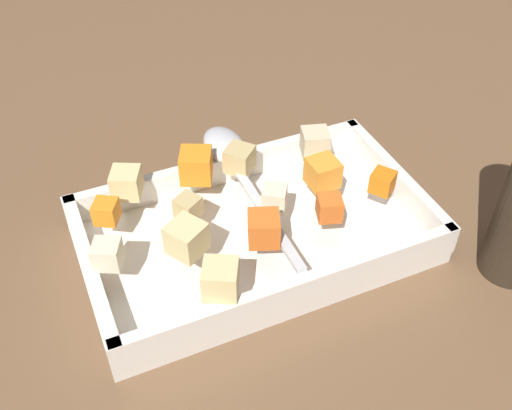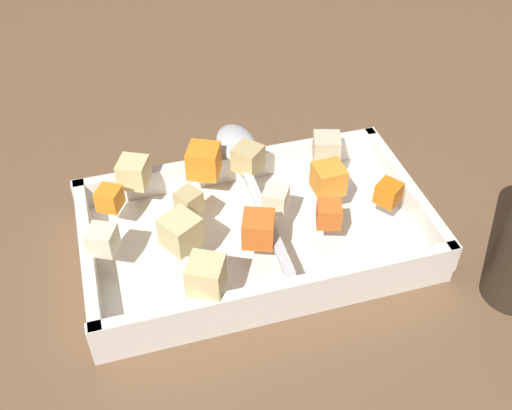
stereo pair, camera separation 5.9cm
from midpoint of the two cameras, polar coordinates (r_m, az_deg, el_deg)
ground_plane at (r=0.66m, az=-2.77°, el=-3.89°), size 4.00×4.00×0.00m
baking_dish at (r=0.65m, az=-2.61°, el=-2.99°), size 0.36×0.21×0.05m
carrot_chunk_far_left at (r=0.65m, az=3.68°, el=2.92°), size 0.03×0.03×0.03m
carrot_chunk_heap_top at (r=0.66m, az=-8.20°, el=3.58°), size 0.04×0.04×0.03m
carrot_chunk_heap_side at (r=0.63m, az=-16.47°, el=-0.70°), size 0.03×0.03×0.02m
carrot_chunk_corner_sw at (r=0.65m, az=9.23°, el=2.05°), size 0.03×0.03×0.02m
carrot_chunk_back_center at (r=0.61m, az=4.16°, el=-0.36°), size 0.03×0.03×0.02m
carrot_chunk_corner_nw at (r=0.58m, az=-2.16°, el=-2.35°), size 0.04×0.04×0.03m
potato_chunk_near_spoon at (r=0.59m, az=-16.57°, el=-4.56°), size 0.03×0.03×0.03m
potato_chunk_center at (r=0.69m, az=3.10°, el=5.75°), size 0.04×0.04×0.03m
potato_chunk_rim_edge at (r=0.62m, az=-9.11°, el=-0.31°), size 0.03×0.03×0.02m
potato_chunk_corner_se at (r=0.66m, az=-14.58°, el=1.92°), size 0.04×0.04×0.03m
potato_chunk_far_right at (r=0.54m, az=-6.48°, el=-7.06°), size 0.04×0.04×0.03m
potato_chunk_mid_left at (r=0.58m, az=-9.43°, el=-3.23°), size 0.04×0.04×0.03m
potato_chunk_near_left at (r=0.67m, az=-4.10°, el=4.20°), size 0.04×0.04×0.03m
potato_chunk_mid_right at (r=0.62m, az=-0.84°, el=0.35°), size 0.03×0.03×0.02m
serving_spoon at (r=0.69m, az=-5.05°, el=4.83°), size 0.04×0.23×0.02m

